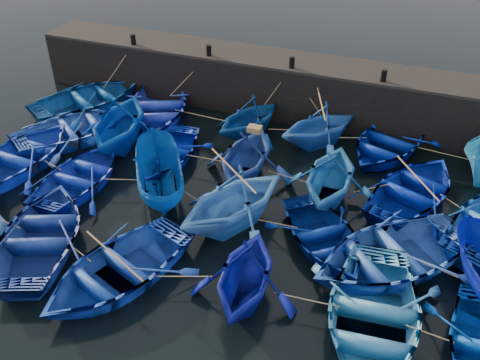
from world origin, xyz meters
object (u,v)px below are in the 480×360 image
(boat_8, at_px, (167,153))
(boat_13, at_px, (23,155))
(boat_0, at_px, (89,98))
(wooden_crate, at_px, (255,129))

(boat_8, distance_m, boat_13, 5.80)
(boat_0, relative_size, boat_8, 1.28)
(boat_13, bearing_deg, boat_8, -152.32)
(boat_8, relative_size, wooden_crate, 8.61)
(boat_8, distance_m, wooden_crate, 4.19)
(boat_0, xyz_separation_m, wooden_crate, (9.48, -2.86, 1.70))
(boat_0, relative_size, wooden_crate, 11.04)
(boat_13, xyz_separation_m, wooden_crate, (9.08, 2.42, 1.74))
(boat_13, bearing_deg, boat_0, -81.86)
(boat_8, xyz_separation_m, boat_13, (-5.31, -2.35, 0.09))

